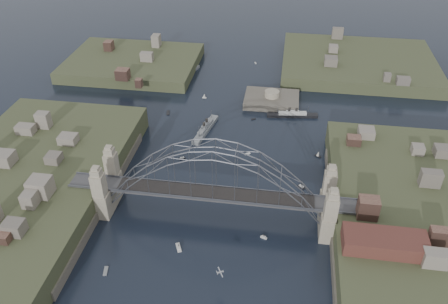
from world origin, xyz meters
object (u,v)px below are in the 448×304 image
(wharf_shed, at_px, (385,243))
(naval_cruiser_far, at_px, (190,72))
(bridge, at_px, (214,182))
(fort_island, at_px, (271,104))
(ocean_liner, at_px, (292,115))
(naval_cruiser_near, at_px, (205,129))

(wharf_shed, relative_size, naval_cruiser_far, 1.33)
(bridge, relative_size, fort_island, 3.82)
(bridge, relative_size, ocean_liner, 4.21)
(fort_island, xyz_separation_m, wharf_shed, (32.00, -84.00, 10.34))
(naval_cruiser_near, relative_size, naval_cruiser_far, 1.36)
(bridge, distance_m, fort_island, 72.14)
(fort_island, height_order, naval_cruiser_far, fort_island)
(bridge, relative_size, wharf_shed, 4.20)
(naval_cruiser_near, bearing_deg, naval_cruiser_far, 108.36)
(naval_cruiser_near, bearing_deg, ocean_liner, 26.15)
(naval_cruiser_near, xyz_separation_m, ocean_liner, (31.73, 15.57, -0.19))
(bridge, bearing_deg, ocean_liner, 70.95)
(bridge, height_order, fort_island, bridge)
(fort_island, relative_size, naval_cruiser_far, 1.46)
(wharf_shed, bearing_deg, fort_island, 110.85)
(fort_island, height_order, naval_cruiser_near, naval_cruiser_near)
(bridge, height_order, naval_cruiser_near, bridge)
(fort_island, bearing_deg, bridge, -99.73)
(naval_cruiser_far, bearing_deg, wharf_shed, -56.40)
(wharf_shed, xyz_separation_m, naval_cruiser_near, (-54.94, 58.60, -9.06))
(fort_island, xyz_separation_m, ocean_liner, (8.78, -9.83, 1.09))
(fort_island, relative_size, naval_cruiser_near, 1.08)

